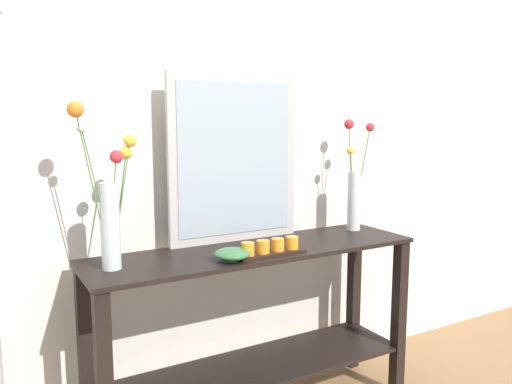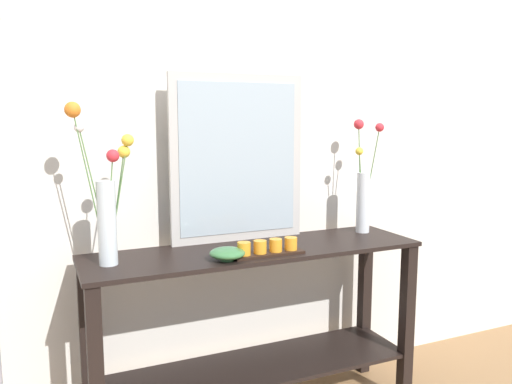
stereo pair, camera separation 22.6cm
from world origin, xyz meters
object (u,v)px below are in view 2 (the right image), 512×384
at_px(console_table, 256,313).
at_px(candle_tray, 268,249).
at_px(vase_right, 363,191).
at_px(mirror_leaning, 238,159).
at_px(decorative_bowl, 227,253).
at_px(tall_vase_left, 106,201).

height_order(console_table, candle_tray, candle_tray).
bearing_deg(console_table, vase_right, 7.52).
bearing_deg(console_table, mirror_leaning, 94.33).
relative_size(vase_right, decorative_bowl, 3.89).
distance_m(mirror_leaning, tall_vase_left, 0.67).
bearing_deg(decorative_bowl, vase_right, 14.80).
height_order(console_table, tall_vase_left, tall_vase_left).
relative_size(console_table, tall_vase_left, 2.39).
distance_m(vase_right, candle_tray, 0.70).
relative_size(tall_vase_left, decorative_bowl, 4.33).
relative_size(mirror_leaning, candle_tray, 2.48).
xyz_separation_m(tall_vase_left, decorative_bowl, (0.46, -0.14, -0.23)).
relative_size(tall_vase_left, candle_tray, 2.03).
bearing_deg(candle_tray, decorative_bowl, -177.36).
height_order(mirror_leaning, decorative_bowl, mirror_leaning).
height_order(console_table, mirror_leaning, mirror_leaning).
xyz_separation_m(mirror_leaning, vase_right, (0.65, -0.10, -0.18)).
bearing_deg(console_table, decorative_bowl, -144.56).
height_order(tall_vase_left, decorative_bowl, tall_vase_left).
bearing_deg(vase_right, candle_tray, -161.80).
bearing_deg(mirror_leaning, tall_vase_left, -164.35).
bearing_deg(mirror_leaning, console_table, -85.67).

